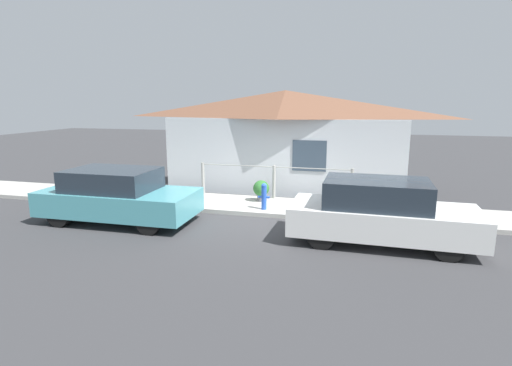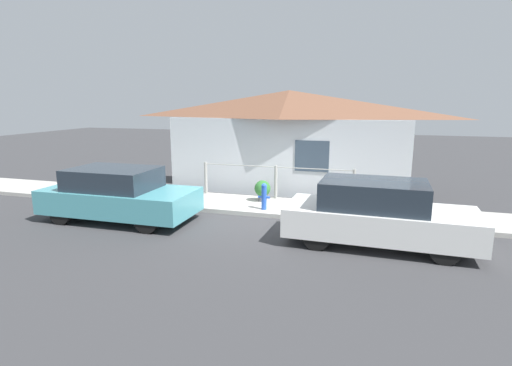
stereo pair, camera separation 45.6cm
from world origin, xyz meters
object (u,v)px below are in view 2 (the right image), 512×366
Objects in this scene: car_left at (118,194)px; potted_plant_near_hydrant at (263,189)px; car_right at (378,214)px; fire_hydrant at (264,196)px.

car_left reaches higher than potted_plant_near_hydrant.
car_right is 3.53m from fire_hydrant.
car_right is at bearing -28.79° from fire_hydrant.
car_left is 6.28× the size of potted_plant_near_hydrant.
fire_hydrant reaches higher than potted_plant_near_hydrant.
car_right reaches higher than potted_plant_near_hydrant.
car_left is 6.68m from car_right.
car_left is 4.21m from potted_plant_near_hydrant.
potted_plant_near_hydrant is at bearing 143.79° from car_right.
car_right reaches higher than fire_hydrant.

